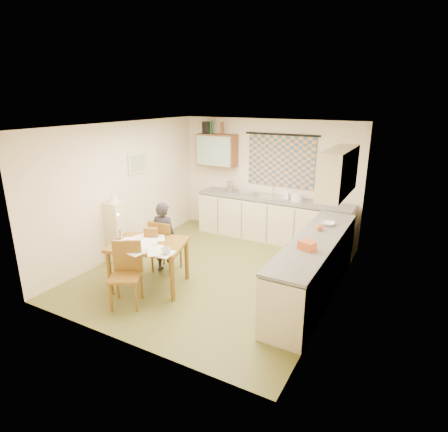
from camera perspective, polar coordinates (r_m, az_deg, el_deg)
The scene contains 44 objects.
floor at distance 6.63m, azimuth -1.30°, elevation -8.57°, with size 4.00×4.50×0.02m, color brown.
ceiling at distance 5.96m, azimuth -1.47°, elevation 13.70°, with size 4.00×4.50×0.02m, color white.
wall_back at distance 8.16m, azimuth 6.65°, elevation 5.72°, with size 4.00×0.02×2.50m, color #F3E0C2.
wall_front at distance 4.48m, azimuth -16.09°, elevation -5.00°, with size 4.00×0.02×2.50m, color #F3E0C2.
wall_left at distance 7.37m, azimuth -15.07°, elevation 3.94°, with size 0.02×4.50×2.50m, color #F3E0C2.
wall_right at distance 5.49m, azimuth 17.07°, elevation -0.86°, with size 0.02×4.50×2.50m, color #F3E0C2.
window_blind at distance 7.94m, azimuth 8.66°, elevation 8.25°, with size 1.45×0.03×1.05m, color #375576.
curtain_rod at distance 7.85m, azimuth 8.79°, elevation 12.19°, with size 0.04×0.04×1.60m, color black.
wall_cabinet at distance 8.40m, azimuth -1.08°, elevation 9.99°, with size 0.90×0.34×0.70m, color brown.
wall_cabinet_glass at distance 8.25m, azimuth -1.67°, elevation 9.85°, with size 0.84×0.02×0.64m, color #99B2A5.
upper_cabinet_right at distance 5.91m, azimuth 17.04°, elevation 6.43°, with size 0.34×1.30×0.70m, color beige.
framed_print at distance 7.54m, azimuth -13.02°, elevation 7.89°, with size 0.04×0.50×0.40m, color #F1EACD.
print_canvas at distance 7.52m, azimuth -12.88°, elevation 7.88°, with size 0.01×0.42×0.32m, color beige.
counter_back at distance 7.99m, azimuth 7.35°, elevation -0.49°, with size 3.30×0.62×0.92m.
counter_right at distance 5.89m, azimuth 13.49°, elevation -7.69°, with size 0.62×2.95×0.92m.
stove at distance 4.89m, azimuth 9.58°, elevation -13.34°, with size 0.55×0.55×0.85m.
sink at distance 7.88m, azimuth 7.31°, elevation 2.50°, with size 0.55×0.45×0.10m, color silver.
tap at distance 8.01m, azimuth 7.51°, elevation 4.08°, with size 0.03×0.03×0.28m, color silver.
dish_rack at distance 8.08m, azimuth 3.52°, elevation 3.51°, with size 0.35×0.30×0.06m, color silver.
kettle at distance 8.23m, azimuth 0.98°, elevation 4.45°, with size 0.18×0.18×0.24m, color silver.
mixing_bowl at distance 7.67m, azimuth 11.07°, elevation 2.83°, with size 0.24×0.24×0.16m, color white.
soap_bottle at distance 7.78m, azimuth 9.64°, elevation 3.25°, with size 0.11×0.11×0.19m, color white.
bowl at distance 6.34m, azimuth 15.56°, elevation -1.15°, with size 0.24×0.24×0.05m, color white.
orange_bag at distance 5.27m, azimuth 12.55°, elevation -4.40°, with size 0.22×0.16×0.12m, color #C25721.
fruit_orange at distance 6.05m, azimuth 14.39°, elevation -1.73°, with size 0.10×0.10×0.10m, color #C25721.
speaker at distance 8.48m, azimuth -2.63°, elevation 13.31°, with size 0.16×0.20×0.26m, color black.
bottle_green at distance 8.43m, azimuth -2.06°, elevation 13.29°, with size 0.07×0.07×0.26m, color #195926.
bottle_brown at distance 8.29m, azimuth -0.31°, elevation 13.23°, with size 0.07×0.07×0.26m, color brown.
dining_table at distance 6.12m, azimuth -11.27°, elevation -7.26°, with size 1.33×1.15×0.75m.
chair_far at distance 6.65m, azimuth -8.83°, elevation -5.89°, with size 0.46×0.46×0.94m.
chair_near at distance 5.72m, azimuth -14.62°, elevation -10.33°, with size 0.58×0.58×0.94m.
person at distance 6.49m, azimuth -9.14°, elevation -3.24°, with size 0.50×0.36×1.26m, color black.
shelf_stand at distance 7.15m, azimuth -16.04°, elevation -2.34°, with size 0.32×0.30×1.12m, color beige.
lampshade at distance 6.95m, azimuth -16.50°, elevation 2.88°, with size 0.20×0.20×0.22m, color #F1EACD.
letter_rack at distance 6.17m, azimuth -11.04°, elevation -2.50°, with size 0.22×0.10×0.16m, color brown.
mug at distance 5.50m, azimuth -8.77°, elevation -5.26°, with size 0.13×0.13×0.10m, color white.
magazine at distance 5.97m, azimuth -16.31°, elevation -4.28°, with size 0.37×0.37×0.03m, color maroon.
book at distance 6.02m, azimuth -15.46°, elevation -4.07°, with size 0.24×0.27×0.02m, color #C25721.
orange_box at distance 5.84m, azimuth -15.14°, elevation -4.62°, with size 0.12×0.08×0.04m, color #C25721.
eyeglasses at distance 5.67m, azimuth -11.18°, elevation -5.13°, with size 0.13×0.04×0.02m, color black.
candle_holder at distance 6.20m, azimuth -15.50°, elevation -2.64°, with size 0.06×0.06×0.18m, color silver.
candle at distance 6.13m, azimuth -15.83°, elevation -0.92°, with size 0.02×0.02×0.22m, color white.
candle_flame at distance 6.12m, azimuth -15.80°, elevation 0.25°, with size 0.02×0.02×0.02m, color #FFCC66.
papers at distance 5.89m, azimuth -11.70°, elevation -4.27°, with size 1.08×0.92×0.02m.
Camera 1 is at (2.99, -5.14, 2.92)m, focal length 30.00 mm.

